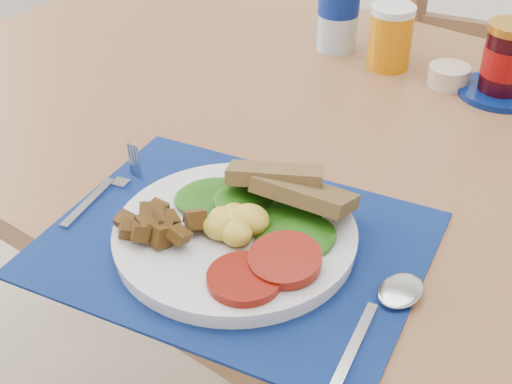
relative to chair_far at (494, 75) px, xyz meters
The scene contains 9 objects.
table 0.72m from the chair_far, 94.36° to the right, with size 1.40×0.90×0.75m.
chair_far is the anchor object (origin of this frame).
placemat 1.04m from the chair_far, 86.60° to the right, with size 0.43×0.34×0.00m, color black.
breakfast_plate 1.05m from the chair_far, 86.91° to the right, with size 0.28×0.28×0.07m.
fork 1.07m from the chair_far, 97.37° to the right, with size 0.04×0.16×0.00m.
spoon 1.07m from the chair_far, 75.80° to the right, with size 0.04×0.19×0.01m.
juice_glass 0.54m from the chair_far, 94.42° to the right, with size 0.07×0.07×0.10m, color #CE7105.
ramekin 0.53m from the chair_far, 80.90° to the right, with size 0.07×0.07×0.03m, color #CAAE94.
jam_on_saucer 0.55m from the chair_far, 71.21° to the right, with size 0.13×0.13×0.12m.
Camera 1 is at (0.53, -0.62, 1.28)m, focal length 50.00 mm.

